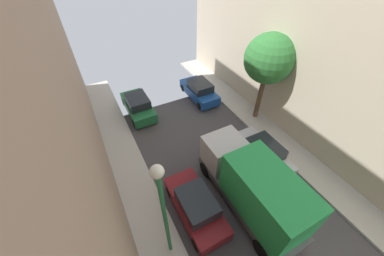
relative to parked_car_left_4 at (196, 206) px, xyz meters
The scene contains 7 objects.
parked_car_left_4 is the anchor object (origin of this frame).
parked_car_left_5 9.66m from the parked_car_left_4, 90.00° to the left, with size 1.78×4.20×1.57m.
parked_car_right_3 5.53m from the parked_car_left_4, 12.42° to the left, with size 1.78×4.20×1.57m.
parked_car_right_4 10.76m from the parked_car_left_4, 59.87° to the left, with size 1.78×4.20×1.57m.
delivery_truck 3.04m from the parked_car_left_4, 18.21° to the right, with size 2.26×6.60×3.38m.
street_tree_1 10.20m from the parked_car_left_4, 31.13° to the left, with size 3.28×3.28×6.40m.
lamp_post 4.03m from the parked_car_left_4, 151.46° to the right, with size 0.44×0.44×6.13m.
Camera 1 is at (-5.47, 1.31, 11.17)m, focal length 20.51 mm.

